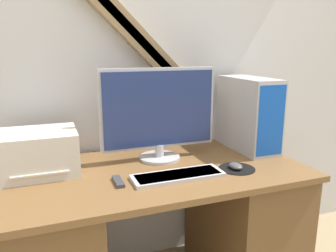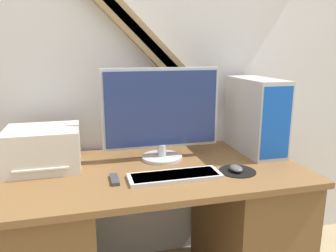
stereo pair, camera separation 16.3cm
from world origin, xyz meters
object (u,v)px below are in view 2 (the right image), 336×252
object	(u,v)px
computer_tower	(256,116)
keyboard	(175,176)
monitor	(162,112)
mouse	(236,168)
remote_control	(115,179)
printer	(43,149)

from	to	relation	value
computer_tower	keyboard	bearing A→B (deg)	-153.25
monitor	mouse	bearing A→B (deg)	-43.61
monitor	remote_control	bearing A→B (deg)	-138.08
mouse	keyboard	bearing A→B (deg)	179.51
monitor	printer	distance (m)	0.63
printer	remote_control	xyz separation A→B (m)	(0.33, -0.26, -0.10)
mouse	printer	size ratio (longest dim) A/B	0.24
computer_tower	remote_control	bearing A→B (deg)	-163.37
printer	monitor	bearing A→B (deg)	-0.34
monitor	printer	world-z (taller)	monitor
monitor	keyboard	world-z (taller)	monitor
monitor	remote_control	world-z (taller)	monitor
monitor	remote_control	distance (m)	0.46
keyboard	printer	distance (m)	0.68
mouse	remote_control	distance (m)	0.59
monitor	printer	xyz separation A→B (m)	(-0.61, 0.00, -0.16)
computer_tower	printer	size ratio (longest dim) A/B	1.23
printer	remote_control	bearing A→B (deg)	-38.34
mouse	computer_tower	bearing A→B (deg)	48.49
printer	keyboard	bearing A→B (deg)	-25.79
remote_control	mouse	bearing A→B (deg)	-3.52
mouse	remote_control	world-z (taller)	mouse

